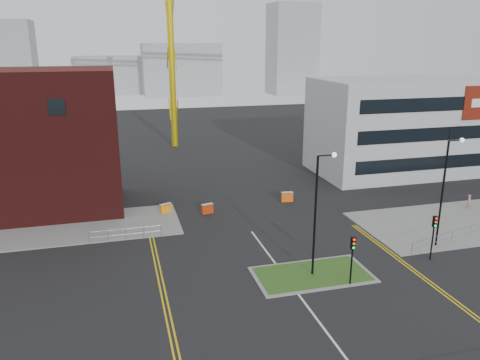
% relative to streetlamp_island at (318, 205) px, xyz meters
% --- Properties ---
extents(ground, '(200.00, 200.00, 0.00)m').
position_rel_streetlamp_island_xyz_m(ground, '(-2.22, -8.00, -5.41)').
color(ground, black).
rests_on(ground, ground).
extents(pavement_left, '(28.00, 8.00, 0.12)m').
position_rel_streetlamp_island_xyz_m(pavement_left, '(-22.22, 14.00, -5.35)').
color(pavement_left, slate).
rests_on(pavement_left, ground).
extents(pavement_right, '(24.00, 10.00, 0.12)m').
position_rel_streetlamp_island_xyz_m(pavement_right, '(19.78, 6.00, -5.35)').
color(pavement_right, slate).
rests_on(pavement_right, ground).
extents(island_kerb, '(8.60, 4.60, 0.08)m').
position_rel_streetlamp_island_xyz_m(island_kerb, '(-0.22, 0.00, -5.37)').
color(island_kerb, slate).
rests_on(island_kerb, ground).
extents(grass_island, '(8.00, 4.00, 0.12)m').
position_rel_streetlamp_island_xyz_m(grass_island, '(-0.22, 0.00, -5.35)').
color(grass_island, '#2B521B').
rests_on(grass_island, ground).
extents(office_block, '(25.00, 12.20, 12.00)m').
position_rel_streetlamp_island_xyz_m(office_block, '(23.79, 23.97, 0.59)').
color(office_block, '#ABAEB0').
rests_on(office_block, ground).
extents(streetlamp_island, '(1.46, 0.36, 9.18)m').
position_rel_streetlamp_island_xyz_m(streetlamp_island, '(0.00, 0.00, 0.00)').
color(streetlamp_island, black).
rests_on(streetlamp_island, ground).
extents(streetlamp_right_near, '(1.46, 0.36, 9.18)m').
position_rel_streetlamp_island_xyz_m(streetlamp_right_near, '(12.00, 2.00, 0.00)').
color(streetlamp_right_near, black).
rests_on(streetlamp_right_near, ground).
extents(traffic_light_island, '(0.28, 0.33, 3.65)m').
position_rel_streetlamp_island_xyz_m(traffic_light_island, '(1.78, -2.02, -2.85)').
color(traffic_light_island, black).
rests_on(traffic_light_island, ground).
extents(traffic_light_right, '(0.28, 0.33, 3.65)m').
position_rel_streetlamp_island_xyz_m(traffic_light_right, '(9.78, -0.02, -2.85)').
color(traffic_light_right, black).
rests_on(traffic_light_right, ground).
extents(railing_left, '(6.05, 0.05, 1.10)m').
position_rel_streetlamp_island_xyz_m(railing_left, '(-13.22, 10.00, -4.67)').
color(railing_left, gray).
rests_on(railing_left, ground).
extents(centre_line, '(0.15, 30.00, 0.01)m').
position_rel_streetlamp_island_xyz_m(centre_line, '(-2.22, -6.00, -5.41)').
color(centre_line, silver).
rests_on(centre_line, ground).
extents(yellow_left_a, '(0.12, 24.00, 0.01)m').
position_rel_streetlamp_island_xyz_m(yellow_left_a, '(-11.22, 2.00, -5.41)').
color(yellow_left_a, gold).
rests_on(yellow_left_a, ground).
extents(yellow_left_b, '(0.12, 24.00, 0.01)m').
position_rel_streetlamp_island_xyz_m(yellow_left_b, '(-10.92, 2.00, -5.41)').
color(yellow_left_b, gold).
rests_on(yellow_left_b, ground).
extents(yellow_right_a, '(0.12, 20.00, 0.01)m').
position_rel_streetlamp_island_xyz_m(yellow_right_a, '(7.28, -2.00, -5.41)').
color(yellow_right_a, gold).
rests_on(yellow_right_a, ground).
extents(yellow_right_b, '(0.12, 20.00, 0.01)m').
position_rel_streetlamp_island_xyz_m(yellow_right_b, '(7.58, -2.00, -5.41)').
color(yellow_right_b, gold).
rests_on(yellow_right_b, ground).
extents(skyline_b, '(24.00, 12.00, 16.00)m').
position_rel_streetlamp_island_xyz_m(skyline_b, '(7.78, 122.00, 2.59)').
color(skyline_b, gray).
rests_on(skyline_b, ground).
extents(skyline_c, '(14.00, 12.00, 28.00)m').
position_rel_streetlamp_island_xyz_m(skyline_c, '(42.78, 117.00, 8.59)').
color(skyline_c, gray).
rests_on(skyline_c, ground).
extents(skyline_d, '(30.00, 12.00, 12.00)m').
position_rel_streetlamp_island_xyz_m(skyline_d, '(-10.22, 132.00, 0.59)').
color(skyline_d, gray).
rests_on(skyline_d, ground).
extents(pedestrian, '(0.68, 0.62, 1.55)m').
position_rel_streetlamp_island_xyz_m(pedestrian, '(20.86, 8.93, -4.64)').
color(pedestrian, tan).
rests_on(pedestrian, ground).
extents(barrier_left, '(1.25, 0.83, 1.00)m').
position_rel_streetlamp_island_xyz_m(barrier_left, '(-9.16, 15.75, -4.87)').
color(barrier_left, orange).
rests_on(barrier_left, ground).
extents(barrier_mid, '(1.24, 0.65, 0.99)m').
position_rel_streetlamp_island_xyz_m(barrier_mid, '(-5.17, 14.64, -4.88)').
color(barrier_mid, red).
rests_on(barrier_mid, ground).
extents(barrier_right, '(1.28, 0.54, 1.05)m').
position_rel_streetlamp_island_xyz_m(barrier_right, '(3.78, 16.00, -4.85)').
color(barrier_right, '#F55E0D').
rests_on(barrier_right, ground).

